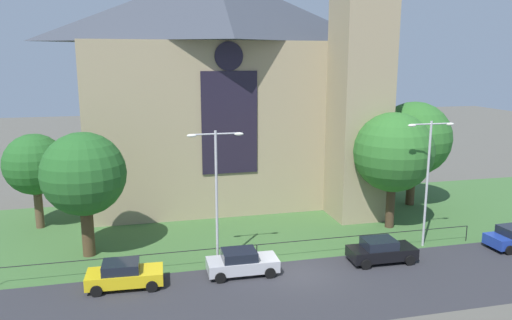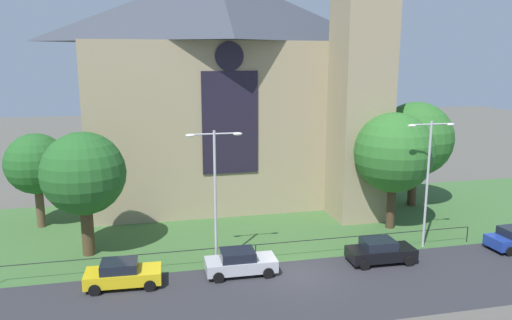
# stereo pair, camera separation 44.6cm
# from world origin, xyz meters

# --- Properties ---
(ground) EXTENTS (160.00, 160.00, 0.00)m
(ground) POSITION_xyz_m (0.00, 10.00, 0.00)
(ground) COLOR #56544C
(road_asphalt) EXTENTS (120.00, 8.00, 0.01)m
(road_asphalt) POSITION_xyz_m (0.00, -2.00, 0.00)
(road_asphalt) COLOR #2D2D33
(road_asphalt) RESTS_ON ground
(grass_verge) EXTENTS (120.00, 20.00, 0.01)m
(grass_verge) POSITION_xyz_m (0.00, 8.00, 0.00)
(grass_verge) COLOR #3D6633
(grass_verge) RESTS_ON ground
(church_building) EXTENTS (23.20, 16.20, 26.00)m
(church_building) POSITION_xyz_m (-1.35, 16.97, 10.27)
(church_building) COLOR tan
(church_building) RESTS_ON ground
(iron_railing) EXTENTS (30.50, 0.07, 1.13)m
(iron_railing) POSITION_xyz_m (-2.12, 2.50, 0.97)
(iron_railing) COLOR black
(iron_railing) RESTS_ON ground
(tree_right_near) EXTENTS (5.93, 5.93, 8.80)m
(tree_right_near) POSITION_xyz_m (9.25, 6.42, 5.80)
(tree_right_near) COLOR #423021
(tree_right_near) RESTS_ON ground
(tree_left_far) EXTENTS (4.56, 4.56, 7.21)m
(tree_left_far) POSITION_xyz_m (-16.66, 12.56, 4.89)
(tree_left_far) COLOR brown
(tree_left_far) RESTS_ON ground
(tree_left_near) EXTENTS (5.32, 5.32, 8.14)m
(tree_left_near) POSITION_xyz_m (-12.55, 6.01, 5.43)
(tree_left_near) COLOR #4C3823
(tree_left_near) RESTS_ON ground
(tree_right_far) EXTENTS (6.35, 6.35, 9.06)m
(tree_right_far) POSITION_xyz_m (13.93, 11.39, 5.86)
(tree_right_far) COLOR #4C3823
(tree_right_far) RESTS_ON ground
(streetlamp_near) EXTENTS (3.37, 0.26, 8.48)m
(streetlamp_near) POSITION_xyz_m (-4.65, 2.40, 5.37)
(streetlamp_near) COLOR #B2B2B7
(streetlamp_near) RESTS_ON ground
(streetlamp_far) EXTENTS (3.37, 0.26, 8.63)m
(streetlamp_far) POSITION_xyz_m (9.61, 2.40, 5.45)
(streetlamp_far) COLOR #B2B2B7
(streetlamp_far) RESTS_ON ground
(parked_car_yellow) EXTENTS (4.28, 2.18, 1.51)m
(parked_car_yellow) POSITION_xyz_m (-10.21, 0.76, 0.74)
(parked_car_yellow) COLOR gold
(parked_car_yellow) RESTS_ON ground
(parked_car_silver) EXTENTS (4.23, 2.07, 1.51)m
(parked_car_silver) POSITION_xyz_m (-3.45, 0.86, 0.74)
(parked_car_silver) COLOR #B7B7BC
(parked_car_silver) RESTS_ON ground
(parked_car_black) EXTENTS (4.24, 2.10, 1.51)m
(parked_car_black) POSITION_xyz_m (5.50, 0.60, 0.74)
(parked_car_black) COLOR black
(parked_car_black) RESTS_ON ground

